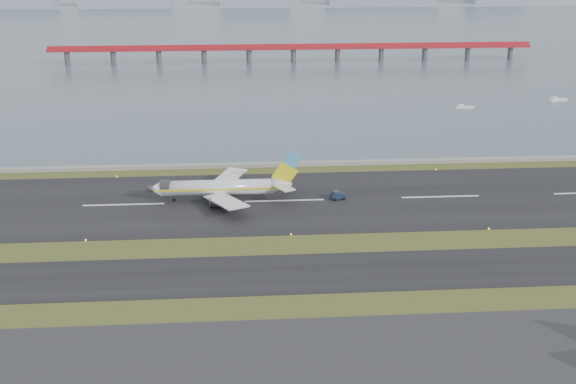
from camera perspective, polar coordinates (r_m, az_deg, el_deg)
name	(u,v)px	position (r m, az deg, el deg)	size (l,w,h in m)	color
ground	(294,249)	(153.82, 0.47, -4.52)	(1000.00, 1000.00, 0.00)	#364518
taxiway_strip	(299,273)	(142.94, 0.86, -6.43)	(1000.00, 18.00, 0.10)	black
runway_strip	(284,201)	(181.59, -0.29, -0.70)	(1000.00, 45.00, 0.10)	black
seawall	(277,164)	(209.85, -0.85, 2.20)	(1000.00, 2.50, 1.00)	gray
bay_water	(248,21)	(603.62, -3.16, 13.32)	(1400.00, 800.00, 1.30)	#435460
red_pier	(293,48)	(395.39, 0.43, 11.29)	(260.00, 5.00, 10.20)	red
airliner	(224,187)	(181.66, -5.12, 0.37)	(38.52, 32.89, 12.80)	white
pushback_tug	(337,195)	(182.66, 3.93, -0.27)	(3.90, 2.78, 2.27)	#142439
workboat_near	(464,107)	(291.60, 13.74, 6.53)	(7.11, 2.24, 1.73)	white
workboat_far	(557,100)	(316.39, 20.50, 6.84)	(8.36, 4.51, 1.94)	white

